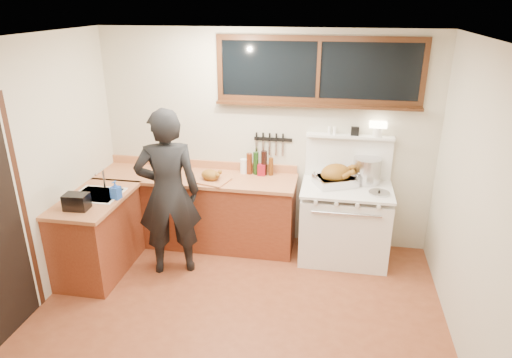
% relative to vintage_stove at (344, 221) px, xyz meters
% --- Properties ---
extents(ground_plane, '(4.00, 3.50, 0.02)m').
position_rel_vintage_stove_xyz_m(ground_plane, '(-1.00, -1.41, -0.48)').
color(ground_plane, brown).
extents(room_shell, '(4.10, 3.60, 2.65)m').
position_rel_vintage_stove_xyz_m(room_shell, '(-1.00, -1.41, 1.18)').
color(room_shell, beige).
rests_on(room_shell, ground).
extents(counter_back, '(2.44, 0.64, 1.00)m').
position_rel_vintage_stove_xyz_m(counter_back, '(-1.80, 0.04, -0.01)').
color(counter_back, maroon).
rests_on(counter_back, ground).
extents(counter_left, '(0.64, 1.09, 0.90)m').
position_rel_vintage_stove_xyz_m(counter_left, '(-2.70, -0.79, -0.02)').
color(counter_left, maroon).
rests_on(counter_left, ground).
extents(sink_unit, '(0.50, 0.45, 0.37)m').
position_rel_vintage_stove_xyz_m(sink_unit, '(-2.68, -0.71, 0.38)').
color(sink_unit, white).
rests_on(sink_unit, counter_left).
extents(vintage_stove, '(1.02, 0.74, 1.60)m').
position_rel_vintage_stove_xyz_m(vintage_stove, '(0.00, 0.00, 0.00)').
color(vintage_stove, white).
rests_on(vintage_stove, ground).
extents(back_window, '(2.32, 0.13, 0.77)m').
position_rel_vintage_stove_xyz_m(back_window, '(-0.40, 0.31, 1.60)').
color(back_window, black).
rests_on(back_window, room_shell).
extents(knife_strip, '(0.46, 0.03, 0.28)m').
position_rel_vintage_stove_xyz_m(knife_strip, '(-0.92, 0.32, 0.84)').
color(knife_strip, black).
rests_on(knife_strip, room_shell).
extents(man, '(0.80, 0.65, 1.88)m').
position_rel_vintage_stove_xyz_m(man, '(-1.90, -0.62, 0.47)').
color(man, black).
rests_on(man, ground).
extents(soap_bottle, '(0.11, 0.11, 0.20)m').
position_rel_vintage_stove_xyz_m(soap_bottle, '(-2.43, -0.76, 0.53)').
color(soap_bottle, blue).
rests_on(soap_bottle, counter_left).
extents(toaster, '(0.25, 0.18, 0.16)m').
position_rel_vintage_stove_xyz_m(toaster, '(-2.70, -1.08, 0.51)').
color(toaster, black).
rests_on(toaster, counter_left).
extents(cutting_board, '(0.48, 0.41, 0.14)m').
position_rel_vintage_stove_xyz_m(cutting_board, '(-1.57, -0.10, 0.49)').
color(cutting_board, '#B77248').
rests_on(cutting_board, counter_back).
extents(roast_turkey, '(0.54, 0.49, 0.25)m').
position_rel_vintage_stove_xyz_m(roast_turkey, '(-0.13, 0.04, 0.53)').
color(roast_turkey, silver).
rests_on(roast_turkey, vintage_stove).
extents(stockpot, '(0.40, 0.40, 0.30)m').
position_rel_vintage_stove_xyz_m(stockpot, '(0.21, 0.18, 0.58)').
color(stockpot, silver).
rests_on(stockpot, vintage_stove).
extents(saucepan, '(0.19, 0.29, 0.12)m').
position_rel_vintage_stove_xyz_m(saucepan, '(0.10, 0.11, 0.49)').
color(saucepan, silver).
rests_on(saucepan, vintage_stove).
extents(pot_lid, '(0.25, 0.25, 0.04)m').
position_rel_vintage_stove_xyz_m(pot_lid, '(0.34, -0.14, 0.44)').
color(pot_lid, silver).
rests_on(pot_lid, vintage_stove).
extents(coffee_tin, '(0.10, 0.08, 0.14)m').
position_rel_vintage_stove_xyz_m(coffee_tin, '(-1.02, 0.19, 0.50)').
color(coffee_tin, maroon).
rests_on(coffee_tin, counter_back).
extents(pitcher, '(0.10, 0.10, 0.18)m').
position_rel_vintage_stove_xyz_m(pitcher, '(-1.24, 0.23, 0.52)').
color(pitcher, white).
rests_on(pitcher, counter_back).
extents(bottle_cluster, '(0.33, 0.07, 0.30)m').
position_rel_vintage_stove_xyz_m(bottle_cluster, '(-1.05, 0.22, 0.57)').
color(bottle_cluster, black).
rests_on(bottle_cluster, counter_back).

